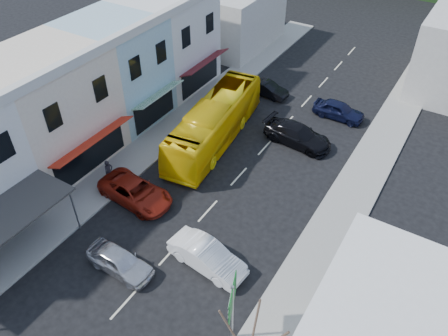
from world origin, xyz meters
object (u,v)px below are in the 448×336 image
bus (215,124)px  car_white (207,257)px  car_silver (120,261)px  car_red (135,192)px  pedestrian_left (109,172)px  direction_sign (232,314)px  traffic_signal (414,56)px

bus → car_white: (6.12, -10.42, -0.85)m
car_silver → car_red: 5.64m
car_silver → pedestrian_left: pedestrian_left is taller
pedestrian_left → direction_sign: size_ratio=0.40×
bus → direction_sign: 16.56m
car_white → traffic_signal: traffic_signal is taller
car_silver → direction_sign: (7.44, -0.30, 1.44)m
pedestrian_left → traffic_signal: (13.84, 25.90, 1.37)m
direction_sign → traffic_signal: bearing=67.2°
bus → direction_sign: bearing=-62.1°
car_white → traffic_signal: bearing=-2.6°
car_silver → car_white: same height
car_white → pedestrian_left: (-9.59, 2.43, 0.30)m
traffic_signal → bus: bearing=48.3°
pedestrian_left → car_white: bearing=-92.9°
car_white → car_silver: bearing=130.7°
car_red → direction_sign: size_ratio=1.08×
direction_sign → pedestrian_left: bearing=135.7°
bus → car_silver: 13.40m
car_red → traffic_signal: size_ratio=0.97×
bus → car_white: bus is taller
car_silver → car_white: (3.99, 2.78, 0.00)m
car_white → pedestrian_left: bearing=81.7°
pedestrian_left → bus: bearing=-12.2°
bus → direction_sign: direction_sign is taller
car_white → direction_sign: direction_sign is taller
car_red → traffic_signal: 28.64m
bus → direction_sign: (9.57, -13.50, 0.59)m
bus → car_white: bearing=-67.0°
direction_sign → car_red: bearing=132.5°
pedestrian_left → traffic_signal: 29.40m
car_red → car_white: bearing=-101.5°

